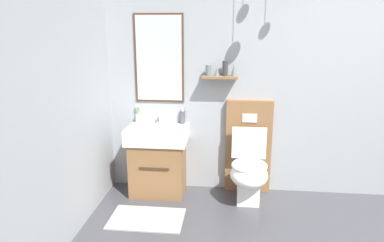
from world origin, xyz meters
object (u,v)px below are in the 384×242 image
at_px(toothbrush_cup, 139,118).
at_px(soap_dispenser, 182,117).
at_px(toilet, 248,163).
at_px(vanity_sink_left, 158,159).

xyz_separation_m(toothbrush_cup, soap_dispenser, (0.47, 0.01, 0.01)).
distance_m(toilet, toothbrush_cup, 1.26).
xyz_separation_m(vanity_sink_left, toothbrush_cup, (-0.23, 0.15, 0.40)).
bearing_deg(toothbrush_cup, toilet, -7.79).
xyz_separation_m(toilet, toothbrush_cup, (-1.18, 0.16, 0.41)).
height_order(toothbrush_cup, soap_dispenser, toothbrush_cup).
bearing_deg(soap_dispenser, vanity_sink_left, -147.16).
xyz_separation_m(toilet, soap_dispenser, (-0.70, 0.17, 0.43)).
bearing_deg(toilet, toothbrush_cup, 172.21).
bearing_deg(soap_dispenser, toothbrush_cup, -178.78).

